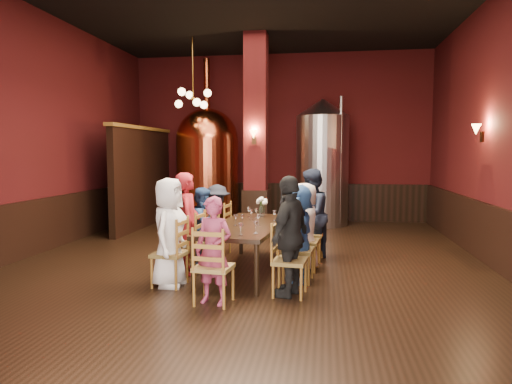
# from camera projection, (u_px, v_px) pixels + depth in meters

# --- Properties ---
(room) EXTENTS (10.00, 10.02, 4.50)m
(room) POSITION_uv_depth(u_px,v_px,m) (249.00, 129.00, 7.55)
(room) COLOR black
(room) RESTS_ON ground
(wainscot_right) EXTENTS (0.08, 9.90, 1.00)m
(wainscot_right) POSITION_uv_depth(u_px,v_px,m) (499.00, 240.00, 7.11)
(wainscot_right) COLOR black
(wainscot_right) RESTS_ON ground
(wainscot_back) EXTENTS (7.90, 0.08, 1.00)m
(wainscot_back) POSITION_uv_depth(u_px,v_px,m) (279.00, 201.00, 12.59)
(wainscot_back) COLOR black
(wainscot_back) RESTS_ON ground
(wainscot_left) EXTENTS (0.08, 9.90, 1.00)m
(wainscot_left) POSITION_uv_depth(u_px,v_px,m) (35.00, 227.00, 8.29)
(wainscot_left) COLOR black
(wainscot_left) RESTS_ON ground
(column) EXTENTS (0.58, 0.58, 4.50)m
(column) POSITION_uv_depth(u_px,v_px,m) (256.00, 135.00, 10.35)
(column) COLOR #420E10
(column) RESTS_ON ground
(partition) EXTENTS (0.22, 3.50, 2.40)m
(partition) POSITION_uv_depth(u_px,v_px,m) (143.00, 179.00, 11.27)
(partition) COLOR black
(partition) RESTS_ON ground
(pendant_cluster) EXTENTS (0.90, 0.90, 1.70)m
(pendant_cluster) POSITION_uv_depth(u_px,v_px,m) (193.00, 99.00, 10.60)
(pendant_cluster) COLOR #A57226
(pendant_cluster) RESTS_ON room
(sconce_wall) EXTENTS (0.20, 0.20, 0.36)m
(sconce_wall) POSITION_uv_depth(u_px,v_px,m) (482.00, 132.00, 7.76)
(sconce_wall) COLOR black
(sconce_wall) RESTS_ON room
(sconce_column) EXTENTS (0.20, 0.20, 0.36)m
(sconce_column) POSITION_uv_depth(u_px,v_px,m) (254.00, 137.00, 10.06)
(sconce_column) COLOR black
(sconce_column) RESTS_ON column
(dining_table) EXTENTS (1.24, 2.49, 0.75)m
(dining_table) POSITION_uv_depth(u_px,v_px,m) (247.00, 228.00, 7.07)
(dining_table) COLOR black
(dining_table) RESTS_ON ground
(chair_0) EXTENTS (0.50, 0.50, 0.92)m
(chair_0) POSITION_uv_depth(u_px,v_px,m) (169.00, 253.00, 6.34)
(chair_0) COLOR #9D6B27
(chair_0) RESTS_ON ground
(person_0) EXTENTS (0.51, 0.76, 1.51)m
(person_0) POSITION_uv_depth(u_px,v_px,m) (169.00, 232.00, 6.32)
(person_0) COLOR white
(person_0) RESTS_ON ground
(chair_1) EXTENTS (0.50, 0.50, 0.92)m
(chair_1) POSITION_uv_depth(u_px,v_px,m) (188.00, 244.00, 6.99)
(chair_1) COLOR #9D6B27
(chair_1) RESTS_ON ground
(person_1) EXTENTS (0.49, 0.64, 1.55)m
(person_1) POSITION_uv_depth(u_px,v_px,m) (188.00, 223.00, 6.96)
(person_1) COLOR maroon
(person_1) RESTS_ON ground
(chair_2) EXTENTS (0.50, 0.50, 0.92)m
(chair_2) POSITION_uv_depth(u_px,v_px,m) (204.00, 236.00, 7.62)
(chair_2) COLOR #9D6B27
(chair_2) RESTS_ON ground
(person_2) EXTENTS (0.37, 0.65, 1.28)m
(person_2) POSITION_uv_depth(u_px,v_px,m) (204.00, 226.00, 7.61)
(person_2) COLOR navy
(person_2) RESTS_ON ground
(chair_3) EXTENTS (0.50, 0.50, 0.92)m
(chair_3) POSITION_uv_depth(u_px,v_px,m) (217.00, 230.00, 8.27)
(chair_3) COLOR #9D6B27
(chair_3) RESTS_ON ground
(person_3) EXTENTS (0.53, 0.86, 1.28)m
(person_3) POSITION_uv_depth(u_px,v_px,m) (217.00, 220.00, 8.25)
(person_3) COLOR black
(person_3) RESTS_ON ground
(chair_4) EXTENTS (0.50, 0.50, 0.92)m
(chair_4) POSITION_uv_depth(u_px,v_px,m) (290.00, 261.00, 5.92)
(chair_4) COLOR #9D6B27
(chair_4) RESTS_ON ground
(person_4) EXTENTS (0.68, 0.99, 1.57)m
(person_4) POSITION_uv_depth(u_px,v_px,m) (290.00, 236.00, 5.89)
(person_4) COLOR black
(person_4) RESTS_ON ground
(chair_5) EXTENTS (0.50, 0.50, 0.92)m
(chair_5) POSITION_uv_depth(u_px,v_px,m) (298.00, 250.00, 6.56)
(chair_5) COLOR #9D6B27
(chair_5) RESTS_ON ground
(person_5) EXTENTS (0.53, 1.34, 1.41)m
(person_5) POSITION_uv_depth(u_px,v_px,m) (298.00, 233.00, 6.54)
(person_5) COLOR #3B6CB2
(person_5) RESTS_ON ground
(chair_6) EXTENTS (0.50, 0.50, 0.92)m
(chair_6) POSITION_uv_depth(u_px,v_px,m) (305.00, 241.00, 7.20)
(chair_6) COLOR #9D6B27
(chair_6) RESTS_ON ground
(person_6) EXTENTS (0.58, 0.75, 1.38)m
(person_6) POSITION_uv_depth(u_px,v_px,m) (305.00, 227.00, 7.18)
(person_6) COLOR beige
(person_6) RESTS_ON ground
(chair_7) EXTENTS (0.50, 0.50, 0.92)m
(chair_7) POSITION_uv_depth(u_px,v_px,m) (311.00, 234.00, 7.85)
(chair_7) COLOR #9D6B27
(chair_7) RESTS_ON ground
(person_7) EXTENTS (0.60, 0.85, 1.58)m
(person_7) POSITION_uv_depth(u_px,v_px,m) (311.00, 215.00, 7.82)
(person_7) COLOR #1B2236
(person_7) RESTS_ON ground
(chair_8) EXTENTS (0.50, 0.50, 0.92)m
(chair_8) POSITION_uv_depth(u_px,v_px,m) (214.00, 267.00, 5.60)
(chair_8) COLOR #9D6B27
(chair_8) RESTS_ON ground
(person_8) EXTENTS (0.55, 0.43, 1.33)m
(person_8) POSITION_uv_depth(u_px,v_px,m) (214.00, 250.00, 5.58)
(person_8) COLOR #963253
(person_8) RESTS_ON ground
(copper_kettle) EXTENTS (1.86, 1.86, 4.22)m
(copper_kettle) POSITION_uv_depth(u_px,v_px,m) (208.00, 164.00, 11.80)
(copper_kettle) COLOR black
(copper_kettle) RESTS_ON ground
(steel_vessel) EXTENTS (1.43, 1.43, 3.20)m
(steel_vessel) POSITION_uv_depth(u_px,v_px,m) (322.00, 162.00, 11.58)
(steel_vessel) COLOR #B2B2B7
(steel_vessel) RESTS_ON ground
(rose_vase) EXTENTS (0.20, 0.20, 0.35)m
(rose_vase) POSITION_uv_depth(u_px,v_px,m) (262.00, 204.00, 7.84)
(rose_vase) COLOR white
(rose_vase) RESTS_ON dining_table
(wine_glass_0) EXTENTS (0.07, 0.07, 0.17)m
(wine_glass_0) POSITION_uv_depth(u_px,v_px,m) (256.00, 227.00, 6.25)
(wine_glass_0) COLOR white
(wine_glass_0) RESTS_ON dining_table
(wine_glass_1) EXTENTS (0.07, 0.07, 0.17)m
(wine_glass_1) POSITION_uv_depth(u_px,v_px,m) (251.00, 215.00, 7.50)
(wine_glass_1) COLOR white
(wine_glass_1) RESTS_ON dining_table
(wine_glass_2) EXTENTS (0.07, 0.07, 0.17)m
(wine_glass_2) POSITION_uv_depth(u_px,v_px,m) (242.00, 220.00, 6.91)
(wine_glass_2) COLOR white
(wine_glass_2) RESTS_ON dining_table
(wine_glass_3) EXTENTS (0.07, 0.07, 0.17)m
(wine_glass_3) POSITION_uv_depth(u_px,v_px,m) (236.00, 220.00, 6.91)
(wine_glass_3) COLOR white
(wine_glass_3) RESTS_ON dining_table
(wine_glass_4) EXTENTS (0.07, 0.07, 0.17)m
(wine_glass_4) POSITION_uv_depth(u_px,v_px,m) (249.00, 212.00, 7.79)
(wine_glass_4) COLOR white
(wine_glass_4) RESTS_ON dining_table
(wine_glass_5) EXTENTS (0.07, 0.07, 0.17)m
(wine_glass_5) POSITION_uv_depth(u_px,v_px,m) (256.00, 213.00, 7.66)
(wine_glass_5) COLOR white
(wine_glass_5) RESTS_ON dining_table
(wine_glass_6) EXTENTS (0.07, 0.07, 0.17)m
(wine_glass_6) POSITION_uv_depth(u_px,v_px,m) (258.00, 220.00, 6.92)
(wine_glass_6) COLOR white
(wine_glass_6) RESTS_ON dining_table
(wine_glass_7) EXTENTS (0.07, 0.07, 0.17)m
(wine_glass_7) POSITION_uv_depth(u_px,v_px,m) (241.00, 229.00, 6.10)
(wine_glass_7) COLOR white
(wine_glass_7) RESTS_ON dining_table
(wine_glass_8) EXTENTS (0.07, 0.07, 0.17)m
(wine_glass_8) POSITION_uv_depth(u_px,v_px,m) (274.00, 216.00, 7.38)
(wine_glass_8) COLOR white
(wine_glass_8) RESTS_ON dining_table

